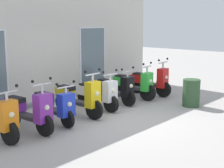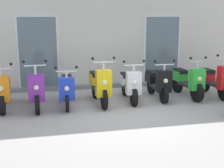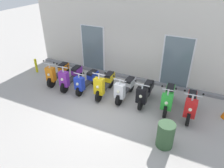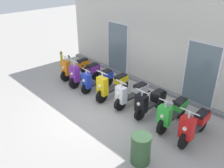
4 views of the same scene
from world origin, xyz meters
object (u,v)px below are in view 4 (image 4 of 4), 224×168
scooter_orange (75,67)px  scooter_purple (84,73)px  scooter_yellow (112,85)px  scooter_green (173,113)px  scooter_red (194,125)px  curb_bollard (62,59)px  scooter_black (150,102)px  trash_bin (141,149)px  scooter_blue (97,79)px  scooter_white (131,94)px

scooter_orange → scooter_purple: bearing=-7.8°
scooter_purple → scooter_yellow: size_ratio=0.99×
scooter_green → scooter_red: 0.81m
scooter_red → curb_bollard: scooter_red is taller
scooter_black → trash_bin: (1.22, -1.91, -0.07)m
scooter_blue → scooter_white: bearing=4.2°
scooter_blue → scooter_yellow: (0.86, -0.00, 0.05)m
scooter_yellow → scooter_orange: bearing=178.2°
scooter_white → scooter_orange: bearing=-179.1°
trash_bin → scooter_blue: bearing=154.8°
curb_bollard → trash_bin: bearing=-17.4°
scooter_purple → scooter_green: scooter_purple is taller
scooter_green → curb_bollard: 6.65m
scooter_yellow → scooter_black: 1.69m
scooter_purple → scooter_red: scooter_purple is taller
scooter_yellow → scooter_purple: bearing=-178.8°
scooter_green → curb_bollard: bearing=177.4°
scooter_purple → scooter_blue: size_ratio=1.08×
scooter_orange → scooter_white: (3.30, 0.05, -0.02)m
scooter_yellow → scooter_green: bearing=2.7°
scooter_blue → trash_bin: (3.76, -1.77, -0.06)m
scooter_yellow → scooter_white: 0.87m
scooter_blue → scooter_white: (1.72, 0.13, -0.02)m
scooter_blue → trash_bin: size_ratio=1.89×
scooter_white → trash_bin: bearing=-42.8°
scooter_orange → scooter_white: bearing=0.9°
scooter_orange → scooter_red: 5.81m
scooter_purple → scooter_red: (5.01, 0.04, -0.00)m
scooter_yellow → curb_bollard: 4.10m
scooter_purple → scooter_white: (2.50, 0.16, -0.04)m
scooter_black → scooter_green: 0.89m
scooter_white → scooter_black: size_ratio=1.05×
scooter_orange → scooter_green: scooter_green is taller
trash_bin → scooter_red: bearing=75.2°
scooter_orange → scooter_red: scooter_red is taller
scooter_white → scooter_black: (0.83, 0.01, 0.02)m
scooter_orange → scooter_purple: 0.81m
scooter_white → scooter_green: 1.71m
scooter_yellow → trash_bin: 3.41m
scooter_purple → scooter_blue: 0.78m
scooter_black → trash_bin: bearing=-57.4°
scooter_yellow → scooter_red: bearing=0.0°
scooter_yellow → trash_bin: size_ratio=2.07×
scooter_orange → scooter_yellow: (2.44, -0.07, 0.05)m
scooter_red → scooter_green: bearing=171.4°
scooter_blue → scooter_black: 2.55m
scooter_white → curb_bollard: scooter_white is taller
scooter_black → scooter_blue: bearing=-176.9°
scooter_white → curb_bollard: bearing=176.6°
curb_bollard → scooter_purple: bearing=-10.6°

